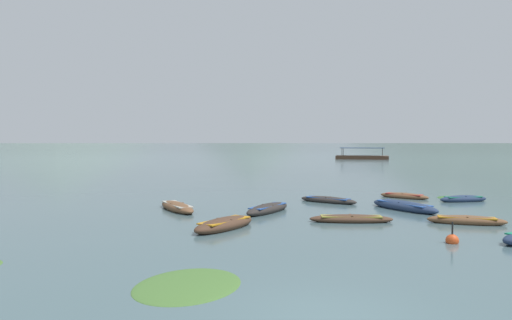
% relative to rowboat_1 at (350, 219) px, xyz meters
% --- Properties ---
extents(ground_plane, '(6000.00, 6000.00, 0.00)m').
position_rel_rowboat_1_xyz_m(ground_plane, '(-2.81, 1488.74, -0.13)').
color(ground_plane, '#476066').
extents(mountain_1, '(1059.05, 1059.05, 273.84)m').
position_rel_rowboat_1_xyz_m(mountain_1, '(-954.09, 2187.44, 136.79)').
color(mountain_1, slate).
rests_on(mountain_1, ground).
extents(mountain_2, '(649.78, 649.78, 194.54)m').
position_rel_rowboat_1_xyz_m(mountain_2, '(-28.54, 2302.06, 97.14)').
color(mountain_2, '#56665B').
rests_on(mountain_2, ground).
extents(mountain_3, '(1062.27, 1062.27, 355.87)m').
position_rel_rowboat_1_xyz_m(mountain_3, '(945.33, 2329.51, 177.80)').
color(mountain_3, '#56665B').
rests_on(mountain_3, ground).
extents(rowboat_1, '(3.76, 1.08, 0.42)m').
position_rel_rowboat_1_xyz_m(rowboat_1, '(0.00, 0.00, 0.00)').
color(rowboat_1, '#4C3323').
rests_on(rowboat_1, ground).
extents(rowboat_2, '(3.17, 1.43, 0.47)m').
position_rel_rowboat_1_xyz_m(rowboat_2, '(8.19, 7.08, 0.01)').
color(rowboat_2, navy).
rests_on(rowboat_2, ground).
extents(rowboat_3, '(2.86, 4.10, 0.52)m').
position_rel_rowboat_1_xyz_m(rowboat_3, '(-8.42, 3.58, 0.03)').
color(rowboat_3, brown).
rests_on(rowboat_3, ground).
extents(rowboat_4, '(3.49, 2.97, 0.43)m').
position_rel_rowboat_1_xyz_m(rowboat_4, '(0.01, 6.67, 0.00)').
color(rowboat_4, '#2D2826').
rests_on(rowboat_4, ground).
extents(rowboat_5, '(3.00, 2.68, 0.42)m').
position_rel_rowboat_1_xyz_m(rowboat_5, '(5.17, 8.75, 0.00)').
color(rowboat_5, brown).
rests_on(rowboat_5, ground).
extents(rowboat_6, '(2.93, 3.62, 0.59)m').
position_rel_rowboat_1_xyz_m(rowboat_6, '(-5.56, -1.63, 0.05)').
color(rowboat_6, '#4C3323').
rests_on(rowboat_6, ground).
extents(rowboat_7, '(3.38, 1.71, 0.47)m').
position_rel_rowboat_1_xyz_m(rowboat_7, '(4.96, -0.47, 0.01)').
color(rowboat_7, brown).
rests_on(rowboat_7, ground).
extents(rowboat_8, '(3.12, 4.44, 0.59)m').
position_rel_rowboat_1_xyz_m(rowboat_8, '(3.55, 3.70, 0.05)').
color(rowboat_8, navy).
rests_on(rowboat_8, ground).
extents(rowboat_9, '(2.80, 3.81, 0.55)m').
position_rel_rowboat_1_xyz_m(rowboat_9, '(-3.66, 2.85, 0.04)').
color(rowboat_9, '#2D2826').
rests_on(rowboat_9, ground).
extents(ferry_0, '(11.02, 6.44, 2.54)m').
position_rel_rowboat_1_xyz_m(ferry_0, '(17.32, 73.32, 0.31)').
color(ferry_0, '#4C3323').
rests_on(ferry_0, ground).
extents(mooring_buoy, '(0.45, 0.45, 0.90)m').
position_rel_rowboat_1_xyz_m(mooring_buoy, '(2.70, -4.32, -0.03)').
color(mooring_buoy, '#DB4C1E').
rests_on(mooring_buoy, ground).
extents(weed_patch_1, '(3.50, 3.83, 0.14)m').
position_rel_rowboat_1_xyz_m(weed_patch_1, '(-5.97, -9.14, -0.13)').
color(weed_patch_1, '#477033').
rests_on(weed_patch_1, ground).
extents(weed_patch_3, '(2.66, 2.62, 0.14)m').
position_rel_rowboat_1_xyz_m(weed_patch_3, '(8.47, 8.68, -0.13)').
color(weed_patch_3, '#38662D').
rests_on(weed_patch_3, ground).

